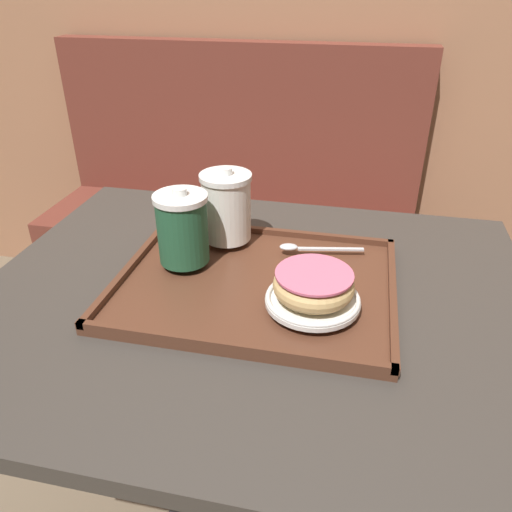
{
  "coord_description": "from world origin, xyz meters",
  "views": [
    {
      "loc": [
        0.16,
        -0.71,
        1.2
      ],
      "look_at": [
        0.0,
        0.02,
        0.78
      ],
      "focal_mm": 35.0,
      "sensor_mm": 36.0,
      "label": 1
    }
  ],
  "objects": [
    {
      "name": "spoon",
      "position": [
        0.07,
        0.13,
        0.74
      ],
      "size": [
        0.16,
        0.05,
        0.01
      ],
      "rotation": [
        0.0,
        0.0,
        3.33
      ],
      "color": "silver",
      "rests_on": "serving_tray"
    },
    {
      "name": "donut_chocolate_glazed",
      "position": [
        0.11,
        -0.04,
        0.77
      ],
      "size": [
        0.13,
        0.13,
        0.04
      ],
      "color": "#DBB270",
      "rests_on": "plate_with_chocolate_donut"
    },
    {
      "name": "booth_bench",
      "position": [
        -0.28,
        0.87,
        0.32
      ],
      "size": [
        1.29,
        0.44,
        1.0
      ],
      "color": "brown",
      "rests_on": "ground_plane"
    },
    {
      "name": "coffee_cup_rear",
      "position": [
        -0.09,
        0.15,
        0.8
      ],
      "size": [
        0.1,
        0.1,
        0.15
      ],
      "color": "white",
      "rests_on": "serving_tray"
    },
    {
      "name": "cafe_table",
      "position": [
        0.0,
        0.0,
        0.55
      ],
      "size": [
        0.97,
        0.79,
        0.71
      ],
      "color": "#38332D",
      "rests_on": "ground_plane"
    },
    {
      "name": "plate_with_chocolate_donut",
      "position": [
        0.11,
        -0.04,
        0.74
      ],
      "size": [
        0.15,
        0.15,
        0.01
      ],
      "color": "white",
      "rests_on": "serving_tray"
    },
    {
      "name": "serving_tray",
      "position": [
        0.0,
        0.02,
        0.72
      ],
      "size": [
        0.48,
        0.38,
        0.02
      ],
      "color": "#512D1E",
      "rests_on": "cafe_table"
    },
    {
      "name": "coffee_cup_front",
      "position": [
        -0.14,
        0.05,
        0.8
      ],
      "size": [
        0.1,
        0.1,
        0.14
      ],
      "color": "#235638",
      "rests_on": "serving_tray"
    }
  ]
}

